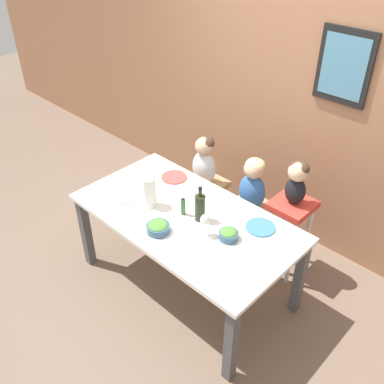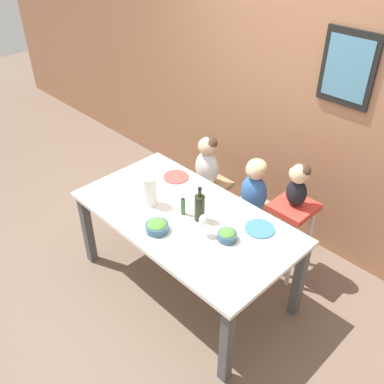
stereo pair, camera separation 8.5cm
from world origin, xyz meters
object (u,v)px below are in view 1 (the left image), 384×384
Objects in this scene: salad_bowl_large at (158,227)px; dinner_plate_back_right at (260,227)px; person_child_center at (253,183)px; chair_right_highchair at (290,219)px; wine_glass_near at (205,221)px; person_baby_right at (297,180)px; dinner_plate_front_left at (123,196)px; salad_bowl_small at (229,234)px; chair_far_left at (204,189)px; person_child_left at (204,159)px; paper_towel_roll at (149,192)px; chair_far_center at (250,214)px; wine_bottle at (200,207)px; dinner_plate_back_left at (174,177)px.

salad_bowl_large is 0.74m from dinner_plate_back_right.
dinner_plate_back_right is at bearing -47.88° from person_child_center.
chair_right_highchair is 4.05× the size of wine_glass_near.
person_baby_right is (0.40, 0.00, 0.22)m from person_child_center.
dinner_plate_front_left reaches higher than chair_right_highchair.
salad_bowl_small is at bearing -96.58° from person_baby_right.
salad_bowl_small reaches higher than chair_right_highchair.
dinner_plate_front_left reaches higher than chair_far_left.
person_child_left is 2.73× the size of wine_glass_near.
dinner_plate_back_right is (0.97, -0.45, 0.02)m from person_child_left.
salad_bowl_small is (0.70, 0.12, -0.09)m from paper_towel_roll.
chair_far_left is at bearing -90.00° from person_child_left.
salad_bowl_large is (-0.50, -0.99, 0.23)m from chair_right_highchair.
salad_bowl_small is 0.64× the size of dinner_plate_back_right.
dinner_plate_back_right is (0.24, 0.33, -0.12)m from wine_glass_near.
chair_far_center is 1.15m from dinner_plate_front_left.
chair_far_left and chair_far_center have the same top height.
person_child_center is at bearing 55.83° from dinner_plate_front_left.
person_child_center is 1.09m from dinner_plate_front_left.
dinner_plate_front_left is at bearing -161.23° from wine_bottle.
chair_far_center is 0.86m from salad_bowl_small.
dinner_plate_front_left is at bearing -161.94° from paper_towel_roll.
person_baby_right is (0.96, 0.00, 0.55)m from chair_far_left.
chair_right_highchair is 1.13m from salad_bowl_large.
salad_bowl_large is 0.51m from salad_bowl_small.
chair_far_center is (0.56, 0.00, 0.00)m from chair_far_left.
chair_right_highchair is 5.15× the size of salad_bowl_small.
person_child_center is 0.67m from dinner_plate_back_left.
paper_towel_roll is at bearing -133.23° from person_baby_right.
person_child_left is (-0.56, 0.00, 0.33)m from chair_far_center.
dinner_plate_back_left is (-0.52, -0.42, 0.36)m from chair_far_center.
dinner_plate_back_left and dinner_plate_back_right have the same top height.
dinner_plate_back_left is 1.00× the size of dinner_plate_back_right.
salad_bowl_small is (-0.08, -0.71, -0.16)m from person_baby_right.
salad_bowl_large is 0.52m from dinner_plate_front_left.
paper_towel_roll reaches higher than dinner_plate_back_left.
chair_far_center is 2.14× the size of dinner_plate_back_left.
person_child_left is at bearing 90.00° from chair_far_left.
person_child_left is at bearing 86.53° from dinner_plate_front_left.
paper_towel_roll is 0.88m from dinner_plate_back_right.
person_child_center is 0.82m from wine_glass_near.
paper_towel_roll is 1.41× the size of wine_glass_near.
chair_far_left is 1.19m from salad_bowl_small.
wine_bottle reaches higher than wine_glass_near.
chair_far_left is 0.65m from person_child_center.
wine_glass_near is at bearing -27.83° from dinner_plate_back_left.
dinner_plate_front_left and dinner_plate_back_left have the same top height.
chair_far_center is 0.96× the size of person_child_center.
chair_right_highchair is 0.43m from person_child_center.
salad_bowl_large is (0.46, -0.99, 0.39)m from chair_far_left.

